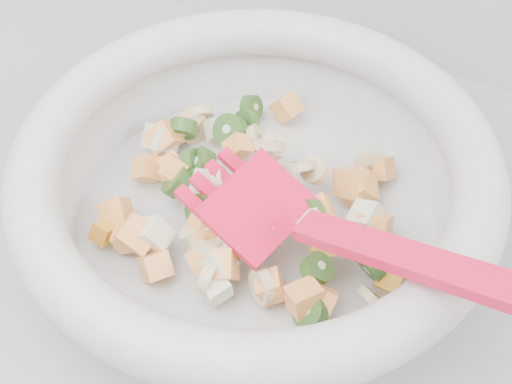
% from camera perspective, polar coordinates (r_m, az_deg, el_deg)
% --- Properties ---
extents(mixing_bowl, '(0.45, 0.36, 0.16)m').
position_cam_1_polar(mixing_bowl, '(0.53, 0.02, 0.54)').
color(mixing_bowl, '#BABBB8').
rests_on(mixing_bowl, counter).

